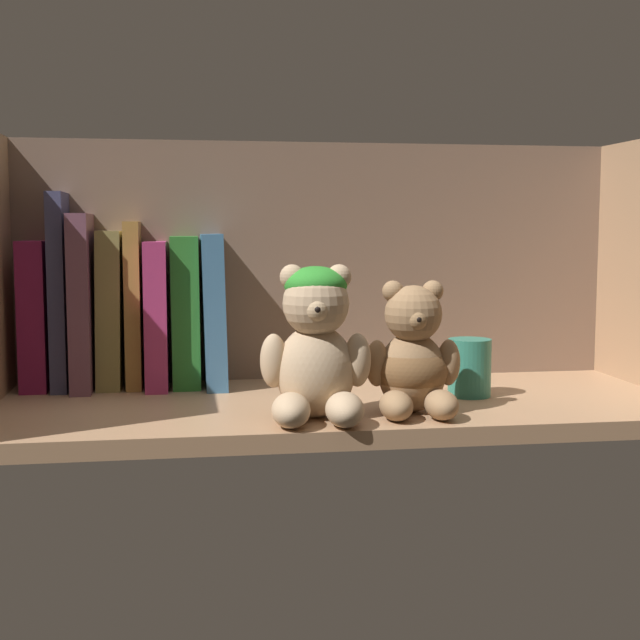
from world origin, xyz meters
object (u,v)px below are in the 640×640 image
at_px(book_3, 111,309).
at_px(book_7, 213,309).
at_px(book_2, 84,301).
at_px(book_6, 185,311).
at_px(teddy_bear_larger, 316,346).
at_px(book_4, 134,304).
at_px(book_1, 62,291).
at_px(book_5, 157,314).
at_px(book_0, 37,315).
at_px(pillar_candle, 468,367).
at_px(teddy_bear_smaller, 413,361).

relative_size(book_3, book_7, 1.02).
distance_m(book_2, book_6, 0.13).
distance_m(book_3, teddy_bear_larger, 0.32).
distance_m(book_2, book_3, 0.03).
distance_m(book_6, book_7, 0.04).
bearing_deg(book_3, book_4, 0.00).
bearing_deg(book_1, book_3, 0.00).
height_order(book_5, book_7, book_7).
bearing_deg(book_0, pillar_candle, -14.37).
height_order(book_6, teddy_bear_larger, book_6).
relative_size(book_2, book_6, 1.15).
xyz_separation_m(book_4, book_7, (0.10, 0.00, -0.01)).
xyz_separation_m(book_5, teddy_bear_smaller, (0.28, -0.22, -0.03)).
bearing_deg(book_6, pillar_candle, -21.65).
xyz_separation_m(book_3, book_4, (0.03, 0.00, 0.01)).
bearing_deg(book_4, teddy_bear_larger, -49.30).
relative_size(book_3, teddy_bear_smaller, 1.37).
bearing_deg(book_5, pillar_candle, -19.72).
xyz_separation_m(book_1, pillar_candle, (0.48, -0.13, -0.09)).
xyz_separation_m(book_2, book_7, (0.16, 0.00, -0.01)).
xyz_separation_m(book_6, book_7, (0.04, 0.00, 0.00)).
xyz_separation_m(book_5, book_7, (0.07, 0.00, 0.00)).
bearing_deg(book_6, book_1, 180.00).
bearing_deg(pillar_candle, book_6, 158.35).
distance_m(book_0, teddy_bear_smaller, 0.48).
relative_size(book_2, book_3, 1.11).
xyz_separation_m(book_2, teddy_bear_larger, (0.26, -0.23, -0.03)).
bearing_deg(book_3, teddy_bear_smaller, -32.94).
relative_size(teddy_bear_smaller, pillar_candle, 2.09).
bearing_deg(book_0, book_3, 0.00).
xyz_separation_m(book_3, book_7, (0.13, 0.00, -0.00)).
bearing_deg(book_7, book_1, 180.00).
bearing_deg(book_4, book_2, 180.00).
bearing_deg(book_2, book_1, 180.00).
distance_m(book_5, book_7, 0.07).
xyz_separation_m(book_4, teddy_bear_larger, (0.20, -0.23, -0.03)).
distance_m(teddy_bear_larger, pillar_candle, 0.22).
xyz_separation_m(book_3, book_6, (0.09, 0.00, -0.00)).
relative_size(book_1, book_5, 1.33).
bearing_deg(teddy_bear_smaller, book_6, 138.10).
distance_m(book_2, teddy_bear_smaller, 0.43).
bearing_deg(book_5, book_1, 180.00).
height_order(book_2, teddy_bear_larger, book_2).
distance_m(book_0, book_5, 0.15).
bearing_deg(teddy_bear_larger, book_1, 141.19).
distance_m(book_1, book_7, 0.19).
bearing_deg(book_6, book_7, 0.00).
bearing_deg(book_1, teddy_bear_smaller, -28.85).
relative_size(book_1, teddy_bear_smaller, 1.69).
relative_size(book_4, book_5, 1.13).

